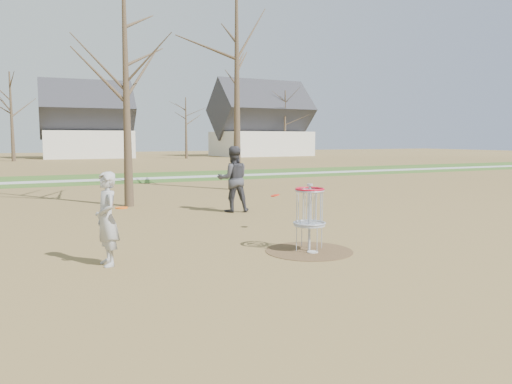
% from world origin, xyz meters
% --- Properties ---
extents(ground, '(160.00, 160.00, 0.00)m').
position_xyz_m(ground, '(0.00, 0.00, 0.00)').
color(ground, brown).
rests_on(ground, ground).
extents(green_band, '(160.00, 8.00, 0.01)m').
position_xyz_m(green_band, '(0.00, 21.00, 0.01)').
color(green_band, '#2D5119').
rests_on(green_band, ground).
extents(footpath, '(160.00, 1.50, 0.01)m').
position_xyz_m(footpath, '(0.00, 20.00, 0.01)').
color(footpath, '#9E9E99').
rests_on(footpath, green_band).
extents(dirt_circle, '(1.80, 1.80, 0.01)m').
position_xyz_m(dirt_circle, '(0.00, 0.00, 0.01)').
color(dirt_circle, '#47331E').
rests_on(dirt_circle, ground).
extents(player_standing, '(0.49, 0.67, 1.71)m').
position_xyz_m(player_standing, '(-3.92, 0.58, 0.86)').
color(player_standing, '#A4A4A4').
rests_on(player_standing, ground).
extents(player_throwing, '(1.14, 0.96, 2.07)m').
position_xyz_m(player_throwing, '(0.72, 5.79, 1.03)').
color(player_throwing, '#38373D').
rests_on(player_throwing, ground).
extents(disc_grounded, '(0.22, 0.22, 0.02)m').
position_xyz_m(disc_grounded, '(-0.02, -0.17, 0.02)').
color(disc_grounded, silver).
rests_on(disc_grounded, dirt_circle).
extents(discs_in_play, '(4.37, 2.32, 0.25)m').
position_xyz_m(discs_in_play, '(-1.53, 1.39, 0.98)').
color(discs_in_play, '#FF260D').
rests_on(discs_in_play, ground).
extents(disc_golf_basket, '(0.64, 0.64, 1.35)m').
position_xyz_m(disc_golf_basket, '(0.00, 0.00, 0.91)').
color(disc_golf_basket, '#9EA3AD').
rests_on(disc_golf_basket, ground).
extents(bare_trees, '(52.62, 44.98, 9.00)m').
position_xyz_m(bare_trees, '(1.78, 35.79, 5.35)').
color(bare_trees, '#382B1E').
rests_on(bare_trees, ground).
extents(houses_row, '(56.51, 10.01, 7.26)m').
position_xyz_m(houses_row, '(4.32, 52.56, 3.52)').
color(houses_row, silver).
rests_on(houses_row, ground).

